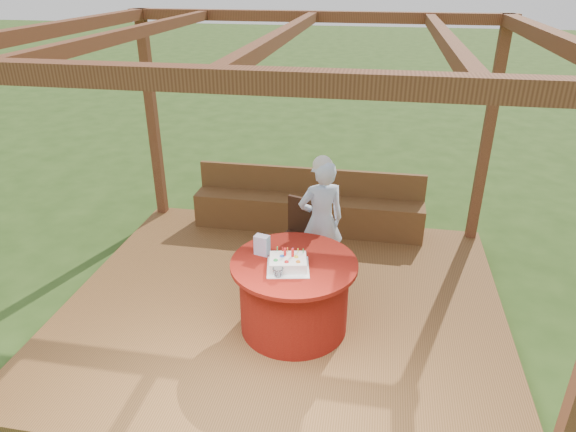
# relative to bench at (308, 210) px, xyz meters

# --- Properties ---
(ground) EXTENTS (60.00, 60.00, 0.00)m
(ground) POSITION_rel_bench_xyz_m (0.00, -1.72, -0.38)
(ground) COLOR #284416
(ground) RESTS_ON ground
(deck) EXTENTS (4.50, 4.00, 0.12)m
(deck) POSITION_rel_bench_xyz_m (0.00, -1.72, -0.32)
(deck) COLOR brown
(deck) RESTS_ON ground
(pergola) EXTENTS (4.50, 4.00, 2.72)m
(pergola) POSITION_rel_bench_xyz_m (0.00, -1.72, 2.02)
(pergola) COLOR brown
(pergola) RESTS_ON deck
(bench) EXTENTS (3.00, 0.42, 0.80)m
(bench) POSITION_rel_bench_xyz_m (0.00, 0.00, 0.00)
(bench) COLOR brown
(bench) RESTS_ON deck
(table) EXTENTS (1.18, 1.18, 0.73)m
(table) POSITION_rel_bench_xyz_m (0.17, -2.10, 0.11)
(table) COLOR maroon
(table) RESTS_ON deck
(chair) EXTENTS (0.54, 0.54, 0.87)m
(chair) POSITION_rel_bench_xyz_m (0.07, -1.09, 0.22)
(chair) COLOR #341C10
(chair) RESTS_ON deck
(elderly_woman) EXTENTS (0.60, 0.52, 1.44)m
(elderly_woman) POSITION_rel_bench_xyz_m (0.31, -1.16, 0.46)
(elderly_woman) COLOR #ABCFFF
(elderly_woman) RESTS_ON deck
(birthday_cake) EXTENTS (0.44, 0.44, 0.17)m
(birthday_cake) POSITION_rel_bench_xyz_m (0.14, -2.21, 0.51)
(birthday_cake) COLOR white
(birthday_cake) RESTS_ON table
(gift_bag) EXTENTS (0.15, 0.12, 0.19)m
(gift_bag) POSITION_rel_bench_xyz_m (-0.15, -2.01, 0.56)
(gift_bag) COLOR #C982AB
(gift_bag) RESTS_ON table
(drinking_glass) EXTENTS (0.12, 0.12, 0.09)m
(drinking_glass) POSITION_rel_bench_xyz_m (0.08, -2.38, 0.51)
(drinking_glass) COLOR white
(drinking_glass) RESTS_ON table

